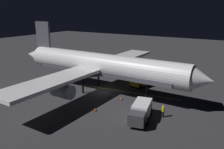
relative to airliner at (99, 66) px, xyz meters
The scene contains 10 objects.
ground_plane 4.88m from the airliner, 89.20° to the left, with size 180.00×180.00×0.20m, color #303034.
apron_guide_stripe 6.99m from the airliner, 116.35° to the left, with size 0.24×18.40×0.01m, color gold.
airliner is the anchor object (origin of this frame).
baggage_truck 13.27m from the airliner, 59.81° to the left, with size 6.17×3.37×2.23m.
catering_truck 9.36m from the airliner, 142.15° to the left, with size 5.92×3.36×2.16m.
ground_crew_worker 14.44m from the airliner, 72.83° to the left, with size 0.40×0.40×1.74m.
traffic_cone_near_left 5.72m from the airliner, 63.45° to the left, with size 0.50×0.50×0.55m.
traffic_cone_near_right 7.13m from the airliner, 73.88° to the left, with size 0.50×0.50×0.55m.
traffic_cone_under_wing 9.57m from the airliner, 30.18° to the left, with size 0.50×0.50×0.55m.
traffic_cone_far 8.08m from the airliner, 131.95° to the left, with size 0.50×0.50×0.55m.
Camera 1 is at (32.47, 22.06, 14.12)m, focal length 37.40 mm.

